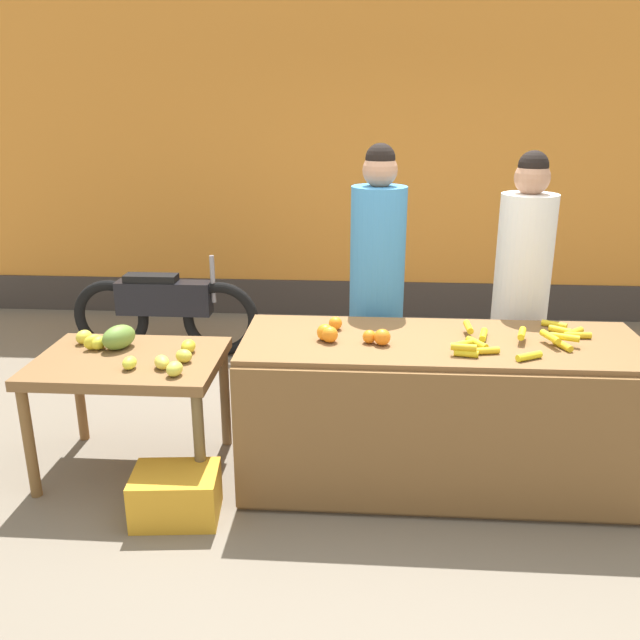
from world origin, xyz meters
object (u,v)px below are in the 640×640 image
(vendor_woman_white_shirt, at_px, (520,298))
(parked_motorcycle, at_px, (165,309))
(produce_sack, at_px, (282,378))
(vendor_woman_blue_shirt, at_px, (377,293))
(produce_crate, at_px, (176,495))

(vendor_woman_white_shirt, distance_m, parked_motorcycle, 2.97)
(parked_motorcycle, distance_m, produce_sack, 1.56)
(vendor_woman_blue_shirt, bearing_deg, produce_crate, -133.32)
(parked_motorcycle, bearing_deg, produce_sack, -43.06)
(vendor_woman_white_shirt, height_order, produce_sack, vendor_woman_white_shirt)
(produce_crate, distance_m, produce_sack, 1.34)
(produce_crate, bearing_deg, vendor_woman_blue_shirt, 46.68)
(produce_sack, bearing_deg, vendor_woman_white_shirt, -5.56)
(vendor_woman_blue_shirt, distance_m, vendor_woman_white_shirt, 0.90)
(vendor_woman_white_shirt, bearing_deg, produce_sack, 174.44)
(parked_motorcycle, distance_m, produce_crate, 2.45)
(parked_motorcycle, bearing_deg, vendor_woman_white_shirt, -24.39)
(vendor_woman_blue_shirt, relative_size, produce_sack, 3.61)
(vendor_woman_white_shirt, distance_m, produce_sack, 1.67)
(vendor_woman_blue_shirt, relative_size, vendor_woman_white_shirt, 1.02)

